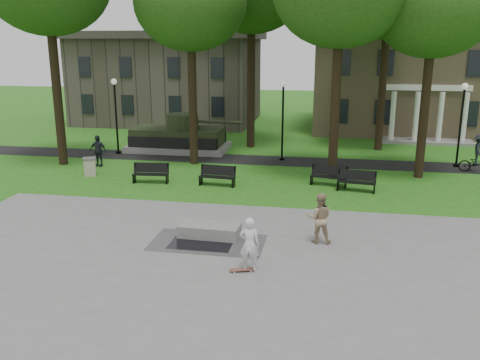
% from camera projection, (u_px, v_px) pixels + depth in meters
% --- Properties ---
extents(ground, '(120.00, 120.00, 0.00)m').
position_uv_depth(ground, '(237.00, 231.00, 19.15)').
color(ground, '#1F6217').
rests_on(ground, ground).
extents(plaza, '(22.00, 16.00, 0.02)m').
position_uv_depth(plaza, '(205.00, 292.00, 14.40)').
color(plaza, gray).
rests_on(plaza, ground).
extents(footpath, '(44.00, 2.60, 0.01)m').
position_uv_depth(footpath, '(273.00, 161.00, 30.56)').
color(footpath, black).
rests_on(footpath, ground).
extents(building_right, '(17.00, 12.00, 8.60)m').
position_uv_depth(building_right, '(416.00, 75.00, 41.05)').
color(building_right, '#9E8460').
rests_on(building_right, ground).
extents(building_left, '(15.00, 10.00, 7.20)m').
position_uv_depth(building_left, '(170.00, 81.00, 45.27)').
color(building_left, '#4C443D').
rests_on(building_left, ground).
extents(tree_1, '(6.20, 6.20, 11.63)m').
position_uv_depth(tree_1, '(190.00, 3.00, 27.57)').
color(tree_1, black).
rests_on(tree_1, ground).
extents(tree_3, '(6.00, 6.00, 11.19)m').
position_uv_depth(tree_3, '(434.00, 6.00, 24.60)').
color(tree_3, black).
rests_on(tree_3, ground).
extents(lamp_left, '(0.36, 0.36, 4.73)m').
position_uv_depth(lamp_left, '(116.00, 110.00, 31.81)').
color(lamp_left, black).
rests_on(lamp_left, ground).
extents(lamp_mid, '(0.36, 0.36, 4.73)m').
position_uv_depth(lamp_mid, '(283.00, 114.00, 30.04)').
color(lamp_mid, black).
rests_on(lamp_mid, ground).
extents(lamp_right, '(0.36, 0.36, 4.73)m').
position_uv_depth(lamp_right, '(461.00, 118.00, 28.34)').
color(lamp_right, black).
rests_on(lamp_right, ground).
extents(tank_monument, '(7.45, 3.40, 2.40)m').
position_uv_depth(tank_monument, '(179.00, 137.00, 33.33)').
color(tank_monument, gray).
rests_on(tank_monument, ground).
extents(puddle, '(2.20, 1.20, 0.00)m').
position_uv_depth(puddle, '(201.00, 244.00, 17.79)').
color(puddle, black).
rests_on(puddle, plaza).
extents(concrete_block, '(2.24, 1.09, 0.45)m').
position_uv_depth(concrete_block, '(209.00, 230.00, 18.49)').
color(concrete_block, gray).
rests_on(concrete_block, plaza).
extents(skateboard, '(0.80, 0.42, 0.07)m').
position_uv_depth(skateboard, '(242.00, 270.00, 15.66)').
color(skateboard, brown).
rests_on(skateboard, plaza).
extents(skateboarder, '(0.64, 0.43, 1.74)m').
position_uv_depth(skateboarder, '(249.00, 244.00, 15.52)').
color(skateboarder, silver).
rests_on(skateboarder, plaza).
extents(friend_watching, '(0.92, 0.74, 1.82)m').
position_uv_depth(friend_watching, '(319.00, 218.00, 17.74)').
color(friend_watching, tan).
rests_on(friend_watching, plaza).
extents(pedestrian_walker, '(1.11, 0.58, 1.81)m').
position_uv_depth(pedestrian_walker, '(98.00, 151.00, 28.98)').
color(pedestrian_walker, '#20242B').
rests_on(pedestrian_walker, ground).
extents(cyclist, '(1.97, 1.14, 2.11)m').
position_uv_depth(cyclist, '(478.00, 157.00, 27.59)').
color(cyclist, black).
rests_on(cyclist, ground).
extents(park_bench_0, '(1.83, 0.69, 1.00)m').
position_uv_depth(park_bench_0, '(151.00, 173.00, 25.64)').
color(park_bench_0, black).
rests_on(park_bench_0, ground).
extents(park_bench_1, '(1.83, 0.68, 1.00)m').
position_uv_depth(park_bench_1, '(217.00, 175.00, 25.12)').
color(park_bench_1, black).
rests_on(park_bench_1, ground).
extents(park_bench_2, '(1.85, 0.84, 1.00)m').
position_uv_depth(park_bench_2, '(329.00, 175.00, 25.15)').
color(park_bench_2, black).
rests_on(park_bench_2, ground).
extents(park_bench_3, '(1.85, 0.78, 1.00)m').
position_uv_depth(park_bench_3, '(356.00, 180.00, 24.16)').
color(park_bench_3, black).
rests_on(park_bench_3, ground).
extents(trash_bin, '(0.87, 0.87, 0.96)m').
position_uv_depth(trash_bin, '(90.00, 167.00, 27.04)').
color(trash_bin, '#B2AD93').
rests_on(trash_bin, ground).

